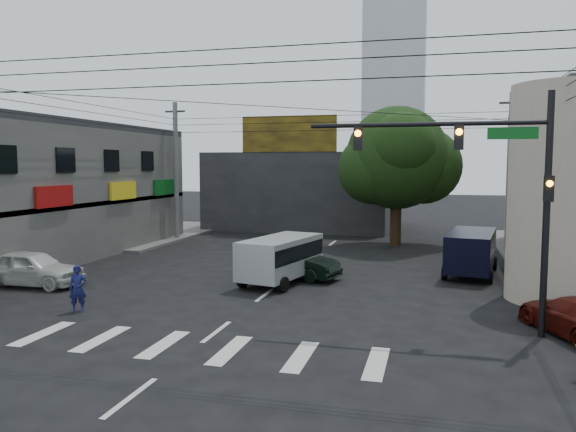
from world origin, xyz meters
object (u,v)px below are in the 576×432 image
at_px(dark_sedan, 292,262).
at_px(utility_pole_far_right, 510,173).
at_px(street_tree, 397,158).
at_px(traffic_gantry, 487,173).
at_px(silver_minivan, 281,260).
at_px(traffic_officer, 78,289).
at_px(navy_van, 471,253).
at_px(white_compact, 32,268).
at_px(utility_pole_far_left, 176,172).

bearing_deg(dark_sedan, utility_pole_far_right, -30.79).
relative_size(street_tree, traffic_gantry, 1.21).
bearing_deg(silver_minivan, utility_pole_far_right, -29.07).
relative_size(traffic_gantry, dark_sedan, 1.57).
bearing_deg(traffic_officer, navy_van, 12.78).
xyz_separation_m(traffic_gantry, dark_sedan, (-7.61, 6.48, -4.12)).
xyz_separation_m(utility_pole_far_right, silver_minivan, (-10.50, -11.64, -3.62)).
distance_m(street_tree, silver_minivan, 14.00).
relative_size(dark_sedan, white_compact, 1.03).
relative_size(traffic_gantry, silver_minivan, 1.48).
relative_size(street_tree, traffic_officer, 5.33).
relative_size(traffic_gantry, white_compact, 1.62).
distance_m(street_tree, dark_sedan, 13.03).
distance_m(utility_pole_far_left, utility_pole_far_right, 21.00).
distance_m(silver_minivan, navy_van, 8.96).
bearing_deg(navy_van, traffic_gantry, -172.97).
relative_size(utility_pole_far_left, dark_sedan, 2.01).
height_order(dark_sedan, white_compact, white_compact).
height_order(dark_sedan, traffic_officer, traffic_officer).
relative_size(utility_pole_far_left, utility_pole_far_right, 1.00).
bearing_deg(street_tree, dark_sedan, -108.21).
xyz_separation_m(street_tree, navy_van, (4.03, -8.68, -4.47)).
bearing_deg(utility_pole_far_left, street_tree, 3.95).
height_order(street_tree, navy_van, street_tree).
distance_m(traffic_gantry, utility_pole_far_left, 25.00).
relative_size(utility_pole_far_right, silver_minivan, 1.89).
xyz_separation_m(dark_sedan, white_compact, (-10.15, -4.35, 0.04)).
relative_size(street_tree, utility_pole_far_left, 0.95).
distance_m(dark_sedan, navy_van, 8.33).
bearing_deg(white_compact, dark_sedan, -67.34).
xyz_separation_m(utility_pole_far_right, navy_van, (-2.47, -7.68, -3.60)).
height_order(traffic_gantry, utility_pole_far_left, utility_pole_far_left).
xyz_separation_m(street_tree, traffic_officer, (-9.52, -19.00, -4.66)).
bearing_deg(utility_pole_far_right, white_compact, -143.97).
height_order(utility_pole_far_right, dark_sedan, utility_pole_far_right).
relative_size(utility_pole_far_right, navy_van, 1.76).
bearing_deg(white_compact, utility_pole_far_right, -54.50).
bearing_deg(street_tree, utility_pole_far_left, -176.05).
relative_size(traffic_gantry, utility_pole_far_right, 0.78).
xyz_separation_m(street_tree, utility_pole_far_right, (6.50, -1.00, -0.87)).
distance_m(dark_sedan, silver_minivan, 1.17).
distance_m(silver_minivan, traffic_officer, 8.43).
bearing_deg(navy_van, white_compact, 120.11).
distance_m(utility_pole_far_right, navy_van, 8.83).
relative_size(traffic_gantry, traffic_officer, 4.41).
bearing_deg(dark_sedan, street_tree, -4.64).
distance_m(traffic_gantry, dark_sedan, 10.81).
height_order(utility_pole_far_left, dark_sedan, utility_pole_far_left).
distance_m(traffic_gantry, white_compact, 18.35).
height_order(utility_pole_far_right, white_compact, utility_pole_far_right).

